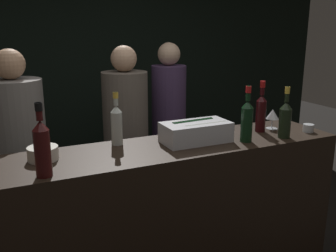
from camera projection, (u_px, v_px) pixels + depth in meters
The scene contains 14 objects.
wall_back_chalkboard at pixel (85, 63), 4.15m from camera, with size 6.40×0.06×2.80m.
bar_counter at pixel (170, 226), 2.41m from camera, with size 2.23×0.51×1.08m.
ice_bin_with_bottles at pixel (196, 131), 2.35m from camera, with size 0.43×0.22×0.13m.
bowl_white at pixel (43, 153), 2.03m from camera, with size 0.16×0.16×0.07m.
wine_glass at pixel (273, 115), 2.64m from camera, with size 0.09×0.09×0.14m.
candle_votive at pixel (308, 128), 2.58m from camera, with size 0.07×0.07×0.05m.
champagne_bottle at pixel (285, 118), 2.42m from camera, with size 0.08×0.08×0.34m.
rose_wine_bottle at pixel (117, 123), 2.27m from camera, with size 0.07×0.07×0.33m.
red_wine_bottle_tall at pixel (261, 111), 2.56m from camera, with size 0.07×0.07×0.35m.
red_wine_bottle_burgundy at pixel (247, 119), 2.33m from camera, with size 0.07×0.07×0.35m.
red_wine_bottle_black_foil at pixel (42, 146), 1.78m from camera, with size 0.08×0.08×0.36m.
person_in_hoodie at pixel (19, 153), 2.70m from camera, with size 0.40×0.40×1.65m.
person_blond_tee at pixel (126, 134), 3.15m from camera, with size 0.38×0.38×1.64m.
person_grey_polo at pixel (169, 119), 3.59m from camera, with size 0.33×0.33×1.65m.
Camera 1 is at (-0.92, -1.71, 1.78)m, focal length 40.00 mm.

